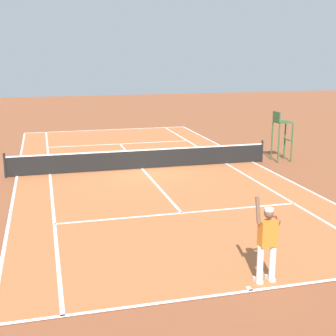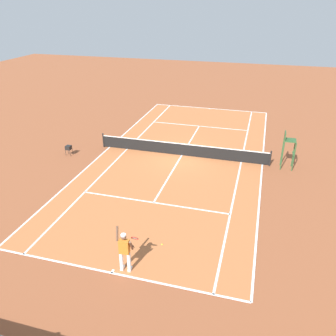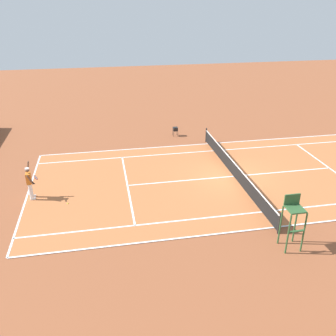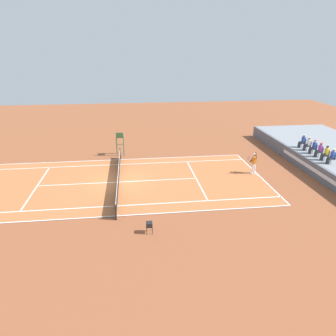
{
  "view_description": "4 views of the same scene",
  "coord_description": "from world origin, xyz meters",
  "px_view_note": "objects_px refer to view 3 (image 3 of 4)",
  "views": [
    {
      "loc": [
        4.26,
        20.76,
        5.16
      ],
      "look_at": [
        -0.15,
        4.05,
        1.0
      ],
      "focal_mm": 50.99,
      "sensor_mm": 36.0,
      "label": 1
    },
    {
      "loc": [
        -5.0,
        21.3,
        9.89
      ],
      "look_at": [
        -0.15,
        4.05,
        1.0
      ],
      "focal_mm": 36.62,
      "sensor_mm": 36.0,
      "label": 2
    },
    {
      "loc": [
        -18.61,
        7.55,
        9.85
      ],
      "look_at": [
        -0.15,
        4.05,
        1.0
      ],
      "focal_mm": 38.91,
      "sensor_mm": 36.0,
      "label": 3
    },
    {
      "loc": [
        23.08,
        1.22,
        10.06
      ],
      "look_at": [
        -0.15,
        4.05,
        1.0
      ],
      "focal_mm": 32.66,
      "sensor_mm": 36.0,
      "label": 4
    }
  ],
  "objects_px": {
    "umpire_chair": "(293,216)",
    "ball_hopper": "(175,129)",
    "tennis_player": "(30,182)",
    "tennis_ball": "(68,203)"
  },
  "relations": [
    {
      "from": "tennis_player",
      "to": "tennis_ball",
      "type": "height_order",
      "value": "tennis_player"
    },
    {
      "from": "tennis_ball",
      "to": "ball_hopper",
      "type": "distance_m",
      "value": 11.9
    },
    {
      "from": "tennis_player",
      "to": "umpire_chair",
      "type": "relative_size",
      "value": 0.85
    },
    {
      "from": "ball_hopper",
      "to": "tennis_ball",
      "type": "bearing_deg",
      "value": 139.92
    },
    {
      "from": "umpire_chair",
      "to": "ball_hopper",
      "type": "height_order",
      "value": "umpire_chair"
    },
    {
      "from": "tennis_player",
      "to": "tennis_ball",
      "type": "xyz_separation_m",
      "value": [
        -0.95,
        -1.91,
        -0.96
      ]
    },
    {
      "from": "tennis_player",
      "to": "umpire_chair",
      "type": "height_order",
      "value": "umpire_chair"
    },
    {
      "from": "tennis_ball",
      "to": "tennis_player",
      "type": "bearing_deg",
      "value": 63.61
    },
    {
      "from": "umpire_chair",
      "to": "tennis_ball",
      "type": "bearing_deg",
      "value": 60.5
    },
    {
      "from": "tennis_ball",
      "to": "ball_hopper",
      "type": "xyz_separation_m",
      "value": [
        9.1,
        -7.66,
        0.54
      ]
    }
  ]
}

